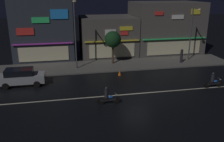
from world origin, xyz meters
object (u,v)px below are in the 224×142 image
motorcycle_lead (213,81)px  traffic_cone (120,73)px  pedestrian_on_sidewalk (182,56)px  parked_car_near_kerb (21,77)px  motorcycle_following (108,97)px  streetlamp_mid (192,30)px  streetlamp_west (75,29)px

motorcycle_lead → traffic_cone: size_ratio=3.45×
pedestrian_on_sidewalk → parked_car_near_kerb: size_ratio=0.43×
motorcycle_following → motorcycle_lead: bearing=-172.0°
parked_car_near_kerb → motorcycle_following: bearing=141.9°
streetlamp_mid → parked_car_near_kerb: bearing=-167.0°
streetlamp_mid → parked_car_near_kerb: streetlamp_mid is taller
streetlamp_mid → pedestrian_on_sidewalk: bearing=-152.4°
motorcycle_following → pedestrian_on_sidewalk: bearing=-139.9°
traffic_cone → parked_car_near_kerb: bearing=-174.4°
parked_car_near_kerb → motorcycle_lead: parked_car_near_kerb is taller
streetlamp_west → traffic_cone: 6.95m
traffic_cone → streetlamp_west: bearing=146.4°
streetlamp_west → streetlamp_mid: 14.71m
pedestrian_on_sidewalk → motorcycle_lead: pedestrian_on_sidewalk is taller
parked_car_near_kerb → traffic_cone: size_ratio=7.82×
streetlamp_mid → parked_car_near_kerb: (-20.27, -4.69, -3.27)m
motorcycle_lead → traffic_cone: 9.51m
pedestrian_on_sidewalk → parked_car_near_kerb: bearing=142.8°
streetlamp_west → parked_car_near_kerb: bearing=-144.8°
streetlamp_west → parked_car_near_kerb: streetlamp_west is taller
parked_car_near_kerb → pedestrian_on_sidewalk: bearing=-168.3°
streetlamp_west → traffic_cone: streetlamp_west is taller
motorcycle_lead → traffic_cone: motorcycle_lead is taller
pedestrian_on_sidewalk → motorcycle_lead: size_ratio=0.98×
motorcycle_lead → streetlamp_mid: bearing=77.6°
motorcycle_lead → streetlamp_west: bearing=148.6°
pedestrian_on_sidewalk → traffic_cone: bearing=149.6°
streetlamp_mid → motorcycle_following: size_ratio=3.54×
pedestrian_on_sidewalk → parked_car_near_kerb: 19.13m
streetlamp_mid → pedestrian_on_sidewalk: (-1.54, -0.81, -3.12)m
pedestrian_on_sidewalk → motorcycle_lead: (-0.75, -8.13, -0.38)m
streetlamp_west → motorcycle_following: streetlamp_west is taller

